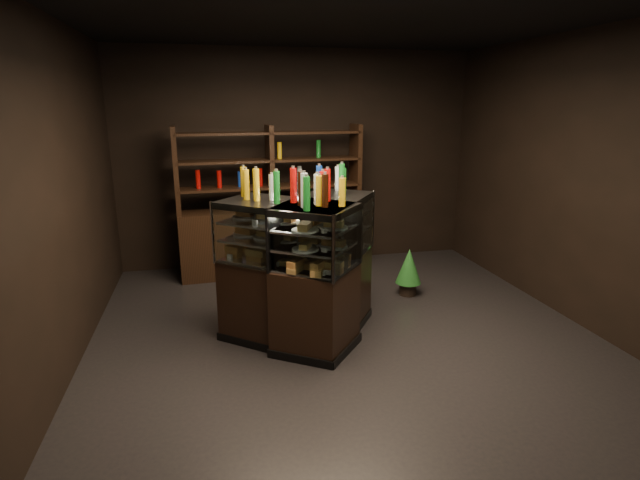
# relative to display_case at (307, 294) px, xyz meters

# --- Properties ---
(ground) EXTENTS (5.00, 5.00, 0.00)m
(ground) POSITION_rel_display_case_xyz_m (0.39, 0.03, -0.47)
(ground) COLOR black
(ground) RESTS_ON ground
(room_shell) EXTENTS (5.02, 5.02, 3.01)m
(room_shell) POSITION_rel_display_case_xyz_m (0.39, 0.03, 1.47)
(room_shell) COLOR black
(room_shell) RESTS_ON ground
(display_case) EXTENTS (1.69, 1.43, 1.40)m
(display_case) POSITION_rel_display_case_xyz_m (0.00, 0.00, 0.00)
(display_case) COLOR black
(display_case) RESTS_ON ground
(food_display) EXTENTS (1.30, 1.07, 0.43)m
(food_display) POSITION_rel_display_case_xyz_m (0.00, -0.00, 0.61)
(food_display) COLOR #CA8C48
(food_display) RESTS_ON display_case
(bottles_top) EXTENTS (1.13, 0.93, 0.30)m
(bottles_top) POSITION_rel_display_case_xyz_m (-0.00, 0.00, 1.06)
(bottles_top) COLOR #B20C0A
(bottles_top) RESTS_ON display_case
(potted_conifer) EXTENTS (0.31, 0.31, 0.66)m
(potted_conifer) POSITION_rel_display_case_xyz_m (1.43, 0.87, -0.09)
(potted_conifer) COLOR black
(potted_conifer) RESTS_ON ground
(back_shelving) EXTENTS (2.47, 0.56, 2.00)m
(back_shelving) POSITION_rel_display_case_xyz_m (-0.07, 2.08, 0.14)
(back_shelving) COLOR black
(back_shelving) RESTS_ON ground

